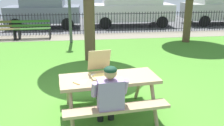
% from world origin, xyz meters
% --- Properties ---
extents(ground, '(28.00, 11.57, 0.02)m').
position_xyz_m(ground, '(0.00, 1.78, -0.01)').
color(ground, '#48852B').
extents(cobblestone_walkway, '(28.00, 1.40, 0.01)m').
position_xyz_m(cobblestone_walkway, '(0.00, 6.87, -0.00)').
color(cobblestone_walkway, gray).
extents(street_asphalt, '(28.00, 6.10, 0.01)m').
position_xyz_m(street_asphalt, '(0.00, 10.62, -0.01)').
color(street_asphalt, '#515154').
extents(picnic_table_foreground, '(1.94, 1.66, 0.79)m').
position_xyz_m(picnic_table_foreground, '(0.14, -0.40, 0.60)').
color(picnic_table_foreground, tan).
rests_on(picnic_table_foreground, ground).
extents(pizza_box_open, '(0.50, 0.57, 0.47)m').
position_xyz_m(pizza_box_open, '(0.00, -0.31, 0.86)').
color(pizza_box_open, tan).
rests_on(pizza_box_open, picnic_table_foreground).
extents(pizza_slice_on_table, '(0.28, 0.27, 0.02)m').
position_xyz_m(pizza_slice_on_table, '(-0.39, -0.57, 0.78)').
color(pizza_slice_on_table, '#F9D279').
rests_on(pizza_slice_on_table, picnic_table_foreground).
extents(adult_at_table, '(0.63, 0.62, 1.19)m').
position_xyz_m(adult_at_table, '(0.08, -0.91, 0.66)').
color(adult_at_table, black).
rests_on(adult_at_table, ground).
extents(iron_fence_streetside, '(21.85, 0.03, 1.03)m').
position_xyz_m(iron_fence_streetside, '(-0.00, 7.57, 0.52)').
color(iron_fence_streetside, black).
rests_on(iron_fence_streetside, ground).
extents(park_bench_left, '(1.62, 0.54, 0.85)m').
position_xyz_m(park_bench_left, '(-3.81, 6.73, 0.42)').
color(park_bench_left, brown).
rests_on(park_bench_left, ground).
extents(park_bench_center, '(1.61, 0.51, 0.85)m').
position_xyz_m(park_bench_center, '(-2.47, 6.73, 0.42)').
color(park_bench_center, '#325D24').
rests_on(park_bench_center, ground).
extents(parked_car_center, '(3.97, 1.96, 1.98)m').
position_xyz_m(parked_car_center, '(-2.29, 9.56, 1.01)').
color(parked_car_center, slate).
rests_on(parked_car_center, ground).
extents(parked_car_right, '(4.65, 2.05, 2.08)m').
position_xyz_m(parked_car_right, '(2.59, 9.56, 1.10)').
color(parked_car_right, silver).
rests_on(parked_car_right, ground).
extents(parked_car_far_right, '(4.62, 1.99, 2.08)m').
position_xyz_m(parked_car_far_right, '(8.15, 9.56, 1.10)').
color(parked_car_far_right, '#BBBCB5').
rests_on(parked_car_far_right, ground).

